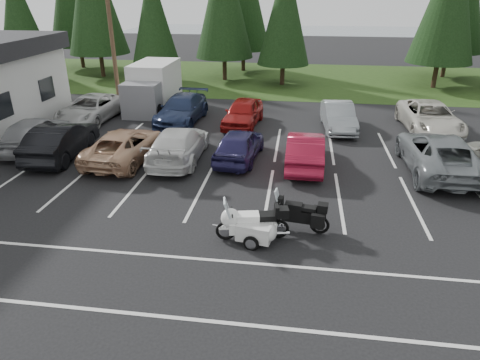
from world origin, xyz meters
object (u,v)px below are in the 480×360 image
(car_near_2, at_px, (125,145))
(car_far_4, at_px, (430,117))
(car_near_4, at_px, (239,145))
(adventure_motorcycle, at_px, (298,211))
(car_far_1, at_px, (182,109))
(car_near_3, at_px, (179,144))
(car_far_0, at_px, (91,108))
(car_far_2, at_px, (243,113))
(cargo_trailer, at_px, (255,233))
(car_near_6, at_px, (439,153))
(utility_pole, at_px, (112,35))
(box_truck, at_px, (151,88))
(car_far_3, at_px, (338,117))
(car_near_1, at_px, (61,140))
(touring_motorcycle, at_px, (253,219))
(car_near_5, at_px, (305,150))
(car_near_0, at_px, (35,133))

(car_near_2, relative_size, car_far_4, 0.91)
(car_near_4, distance_m, adventure_motorcycle, 6.61)
(car_far_1, bearing_deg, car_near_3, -73.19)
(car_far_0, height_order, car_far_2, car_far_2)
(car_far_0, relative_size, car_far_2, 1.19)
(car_far_0, height_order, cargo_trailer, car_far_0)
(car_near_3, relative_size, car_near_6, 0.88)
(utility_pole, bearing_deg, box_truck, 14.04)
(car_far_3, distance_m, adventure_motorcycle, 11.54)
(car_near_1, distance_m, car_far_4, 19.27)
(car_near_1, bearing_deg, box_truck, -103.51)
(car_near_4, bearing_deg, touring_motorcycle, 106.86)
(car_far_1, bearing_deg, adventure_motorcycle, -55.65)
(utility_pole, distance_m, car_far_1, 6.39)
(car_far_3, bearing_deg, car_near_4, -136.23)
(car_far_3, xyz_separation_m, adventure_motorcycle, (-2.07, -11.36, -0.04))
(cargo_trailer, bearing_deg, utility_pole, 135.95)
(utility_pole, bearing_deg, car_far_2, -14.01)
(car_far_0, bearing_deg, car_far_1, 7.18)
(car_far_1, height_order, car_far_2, car_far_1)
(car_near_5, height_order, car_far_2, car_far_2)
(car_near_1, height_order, car_near_5, car_near_1)
(car_near_4, xyz_separation_m, touring_motorcycle, (1.37, -6.74, -0.02))
(car_far_0, distance_m, car_far_4, 19.50)
(car_near_6, distance_m, car_far_3, 6.75)
(car_near_2, height_order, adventure_motorcycle, car_near_2)
(car_far_3, bearing_deg, car_near_6, -59.07)
(car_near_5, bearing_deg, adventure_motorcycle, 88.54)
(car_near_5, xyz_separation_m, car_far_4, (6.81, 6.05, 0.04))
(utility_pole, bearing_deg, adventure_motorcycle, -49.10)
(car_near_6, xyz_separation_m, car_far_4, (1.10, 5.90, -0.04))
(car_far_0, height_order, touring_motorcycle, car_far_0)
(car_near_0, height_order, car_near_5, car_near_0)
(car_near_5, bearing_deg, car_near_0, -0.93)
(utility_pole, xyz_separation_m, car_near_1, (0.54, -8.20, -3.88))
(car_far_3, bearing_deg, car_near_1, -159.11)
(car_far_0, distance_m, car_far_2, 9.14)
(utility_pole, relative_size, car_near_6, 1.50)
(car_near_1, bearing_deg, car_far_4, -164.24)
(car_near_1, xyz_separation_m, adventure_motorcycle, (11.09, -5.22, -0.11))
(car_far_0, bearing_deg, car_far_4, 4.74)
(utility_pole, height_order, box_truck, utility_pole)
(car_near_2, height_order, car_far_0, car_far_0)
(car_near_5, bearing_deg, car_near_3, 1.53)
(car_near_1, bearing_deg, touring_motorcycle, 144.45)
(touring_motorcycle, bearing_deg, cargo_trailer, -76.55)
(car_near_1, relative_size, car_near_4, 1.15)
(car_near_4, distance_m, cargo_trailer, 7.12)
(touring_motorcycle, bearing_deg, utility_pole, 114.68)
(car_near_1, xyz_separation_m, touring_motorcycle, (9.69, -5.96, -0.10))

